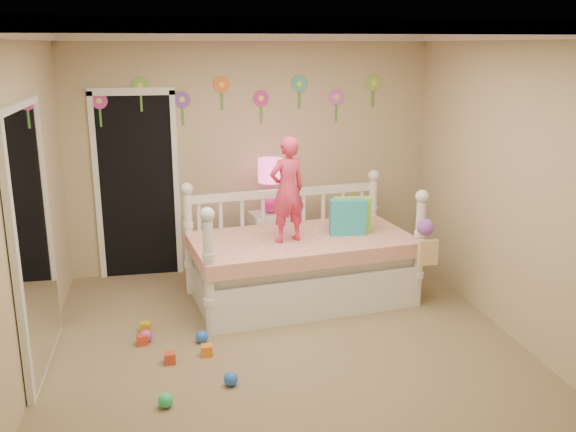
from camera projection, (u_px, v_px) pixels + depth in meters
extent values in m
cube|color=#7F684C|center=(290.00, 357.00, 5.19)|extent=(4.00, 4.50, 0.01)
cube|color=white|center=(290.00, 31.00, 4.50)|extent=(4.00, 4.50, 0.01)
cube|color=tan|center=(251.00, 156.00, 6.98)|extent=(4.00, 0.01, 2.60)
cube|color=tan|center=(16.00, 219.00, 4.48)|extent=(0.01, 4.50, 2.60)
cube|color=tan|center=(525.00, 194.00, 5.22)|extent=(0.01, 4.50, 2.60)
cube|color=#249FB6|center=(348.00, 217.00, 6.25)|extent=(0.37, 0.16, 0.36)
cube|color=#8DE245|center=(352.00, 215.00, 6.34)|extent=(0.38, 0.15, 0.35)
imported|color=#EC355C|center=(287.00, 190.00, 5.95)|extent=(0.43, 0.35, 1.02)
cube|color=white|center=(271.00, 244.00, 6.95)|extent=(0.49, 0.40, 0.73)
sphere|color=#F42099|center=(271.00, 206.00, 6.83)|extent=(0.16, 0.16, 0.16)
cylinder|color=#F42099|center=(271.00, 190.00, 6.79)|extent=(0.03, 0.03, 0.35)
cylinder|color=#F64A98|center=(270.00, 170.00, 6.73)|extent=(0.27, 0.27, 0.25)
cube|color=black|center=(137.00, 185.00, 6.80)|extent=(0.90, 0.04, 2.07)
cube|color=white|center=(34.00, 240.00, 4.83)|extent=(0.07, 1.30, 2.10)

